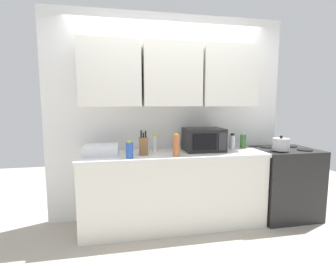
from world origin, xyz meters
name	(u,v)px	position (x,y,z in m)	size (l,w,h in m)	color
ground_plane	(189,259)	(0.00, -1.00, 0.00)	(8.00, 8.00, 0.00)	#B2A899
wall_back_with_cabinets	(170,97)	(0.00, -0.07, 1.57)	(3.06, 0.38, 2.60)	white
counter_run	(174,189)	(0.00, -0.30, 0.45)	(2.19, 0.63, 0.90)	white
stove_range	(283,182)	(1.48, -0.32, 0.45)	(0.76, 0.64, 0.91)	black
kettle	(281,144)	(1.31, -0.46, 0.99)	(0.20, 0.20, 0.18)	#B2B2B7
microwave	(204,140)	(0.39, -0.24, 1.04)	(0.48, 0.37, 0.28)	black
dish_rack	(101,150)	(-0.84, -0.30, 0.96)	(0.38, 0.30, 0.12)	silver
knife_block	(143,146)	(-0.37, -0.36, 1.00)	(0.11, 0.13, 0.28)	brown
bottle_spice_jar	(176,145)	(-0.02, -0.51, 1.02)	(0.08, 0.08, 0.26)	#BC6638
bottle_white_jar	(155,143)	(-0.21, -0.17, 1.00)	(0.06, 0.06, 0.21)	white
bottle_green_oil	(243,141)	(0.97, -0.16, 0.99)	(0.08, 0.08, 0.20)	#386B2D
bottle_clear_tall	(232,142)	(0.80, -0.19, 0.99)	(0.07, 0.07, 0.20)	silver
bottle_blue_cleaner	(129,150)	(-0.53, -0.51, 0.99)	(0.08, 0.08, 0.18)	#2D56B7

